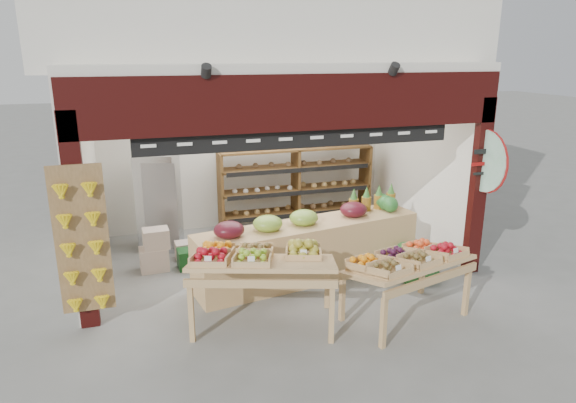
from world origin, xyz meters
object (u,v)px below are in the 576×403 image
at_px(refrigerator, 159,201).
at_px(mid_counter, 309,248).
at_px(back_shelving, 296,168).
at_px(display_table_left, 253,259).
at_px(display_table_right, 407,261).
at_px(watermelon_pile, 415,266).
at_px(cardboard_stack, 170,252).

distance_m(refrigerator, mid_counter, 2.82).
height_order(back_shelving, display_table_left, back_shelving).
xyz_separation_m(display_table_right, watermelon_pile, (0.77, 1.03, -0.59)).
relative_size(back_shelving, watermelon_pile, 4.11).
bearing_deg(display_table_right, mid_counter, 117.15).
bearing_deg(display_table_right, refrigerator, 128.73).
bearing_deg(display_table_right, display_table_left, 166.19).
distance_m(refrigerator, display_table_right, 4.41).
distance_m(back_shelving, display_table_right, 3.79).
bearing_deg(cardboard_stack, display_table_left, -67.56).
bearing_deg(back_shelving, cardboard_stack, -153.15).
xyz_separation_m(refrigerator, mid_counter, (2.00, -1.95, -0.36)).
height_order(cardboard_stack, watermelon_pile, cardboard_stack).
relative_size(display_table_left, display_table_right, 1.14).
height_order(back_shelving, refrigerator, back_shelving).
bearing_deg(cardboard_stack, mid_counter, -27.97).
xyz_separation_m(mid_counter, watermelon_pile, (1.53, -0.46, -0.29)).
relative_size(mid_counter, watermelon_pile, 4.93).
relative_size(refrigerator, watermelon_pile, 2.33).
relative_size(mid_counter, display_table_left, 1.80).
height_order(refrigerator, display_table_left, refrigerator).
relative_size(cardboard_stack, display_table_right, 0.57).
xyz_separation_m(display_table_left, display_table_right, (1.84, -0.45, -0.08)).
bearing_deg(cardboard_stack, refrigerator, 94.20).
distance_m(mid_counter, watermelon_pile, 1.63).
height_order(refrigerator, display_table_right, refrigerator).
bearing_deg(mid_counter, watermelon_pile, -16.74).
xyz_separation_m(mid_counter, display_table_right, (0.76, -1.49, 0.30)).
bearing_deg(refrigerator, back_shelving, 23.51).
height_order(back_shelving, mid_counter, back_shelving).
bearing_deg(display_table_left, watermelon_pile, 12.41).
relative_size(cardboard_stack, display_table_left, 0.50).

